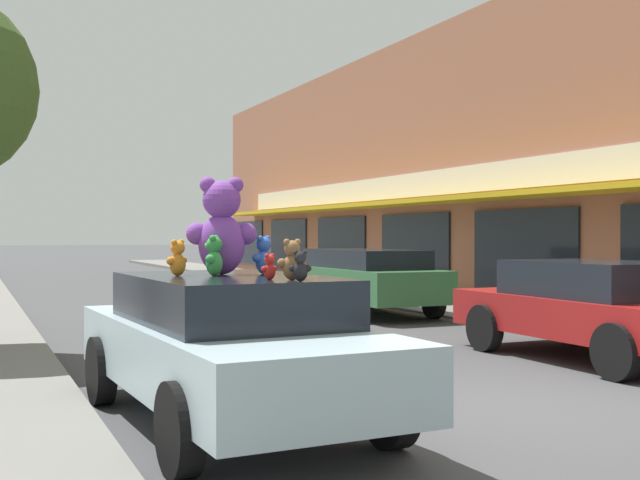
{
  "coord_description": "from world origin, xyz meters",
  "views": [
    {
      "loc": [
        -5.24,
        -6.68,
        1.8
      ],
      "look_at": [
        -0.73,
        3.57,
        1.72
      ],
      "focal_mm": 45.0,
      "sensor_mm": 36.0,
      "label": 1
    }
  ],
  "objects_px": {
    "plush_art_car": "(229,342)",
    "teddy_bear_blue": "(264,255)",
    "teddy_bear_giant": "(222,227)",
    "parked_car_far_center": "(595,307)",
    "teddy_bear_orange": "(178,258)",
    "teddy_bear_brown": "(292,260)",
    "teddy_bear_black": "(300,266)",
    "teddy_bear_green": "(214,256)",
    "parked_car_far_right": "(365,277)",
    "teddy_bear_red": "(270,267)"
  },
  "relations": [
    {
      "from": "plush_art_car",
      "to": "teddy_bear_blue",
      "type": "relative_size",
      "value": 12.33
    },
    {
      "from": "teddy_bear_giant",
      "to": "parked_car_far_center",
      "type": "distance_m",
      "value": 6.16
    },
    {
      "from": "teddy_bear_orange",
      "to": "teddy_bear_blue",
      "type": "xyz_separation_m",
      "value": [
        0.88,
        0.06,
        0.02
      ]
    },
    {
      "from": "teddy_bear_brown",
      "to": "teddy_bear_black",
      "type": "xyz_separation_m",
      "value": [
        -0.0,
        -0.19,
        -0.04
      ]
    },
    {
      "from": "teddy_bear_orange",
      "to": "teddy_bear_green",
      "type": "relative_size",
      "value": 0.89
    },
    {
      "from": "teddy_bear_black",
      "to": "parked_car_far_right",
      "type": "height_order",
      "value": "teddy_bear_black"
    },
    {
      "from": "parked_car_far_center",
      "to": "parked_car_far_right",
      "type": "relative_size",
      "value": 0.94
    },
    {
      "from": "plush_art_car",
      "to": "teddy_bear_green",
      "type": "xyz_separation_m",
      "value": [
        -0.14,
        0.02,
        0.82
      ]
    },
    {
      "from": "teddy_bear_green",
      "to": "plush_art_car",
      "type": "bearing_deg",
      "value": 113.16
    },
    {
      "from": "teddy_bear_orange",
      "to": "parked_car_far_right",
      "type": "height_order",
      "value": "teddy_bear_orange"
    },
    {
      "from": "teddy_bear_giant",
      "to": "teddy_bear_orange",
      "type": "height_order",
      "value": "teddy_bear_giant"
    },
    {
      "from": "plush_art_car",
      "to": "teddy_bear_orange",
      "type": "xyz_separation_m",
      "value": [
        -0.45,
        0.16,
        0.8
      ]
    },
    {
      "from": "parked_car_far_center",
      "to": "teddy_bear_giant",
      "type": "bearing_deg",
      "value": -167.58
    },
    {
      "from": "teddy_bear_giant",
      "to": "teddy_bear_green",
      "type": "height_order",
      "value": "teddy_bear_giant"
    },
    {
      "from": "teddy_bear_black",
      "to": "teddy_bear_orange",
      "type": "relative_size",
      "value": 0.76
    },
    {
      "from": "parked_car_far_right",
      "to": "parked_car_far_center",
      "type": "bearing_deg",
      "value": -90.0
    },
    {
      "from": "teddy_bear_giant",
      "to": "teddy_bear_green",
      "type": "distance_m",
      "value": 0.4
    },
    {
      "from": "teddy_bear_brown",
      "to": "parked_car_far_center",
      "type": "height_order",
      "value": "teddy_bear_brown"
    },
    {
      "from": "plush_art_car",
      "to": "teddy_bear_giant",
      "type": "bearing_deg",
      "value": 84.0
    },
    {
      "from": "teddy_bear_brown",
      "to": "teddy_bear_red",
      "type": "height_order",
      "value": "teddy_bear_brown"
    },
    {
      "from": "teddy_bear_giant",
      "to": "parked_car_far_right",
      "type": "bearing_deg",
      "value": -108.89
    },
    {
      "from": "plush_art_car",
      "to": "parked_car_far_right",
      "type": "distance_m",
      "value": 10.63
    },
    {
      "from": "teddy_bear_red",
      "to": "teddy_bear_blue",
      "type": "distance_m",
      "value": 1.06
    },
    {
      "from": "teddy_bear_black",
      "to": "teddy_bear_blue",
      "type": "height_order",
      "value": "teddy_bear_blue"
    },
    {
      "from": "teddy_bear_black",
      "to": "teddy_bear_red",
      "type": "bearing_deg",
      "value": -45.06
    },
    {
      "from": "teddy_bear_blue",
      "to": "teddy_bear_black",
      "type": "bearing_deg",
      "value": 52.91
    },
    {
      "from": "plush_art_car",
      "to": "teddy_bear_giant",
      "type": "distance_m",
      "value": 1.13
    },
    {
      "from": "parked_car_far_center",
      "to": "parked_car_far_right",
      "type": "bearing_deg",
      "value": 90.0
    },
    {
      "from": "teddy_bear_red",
      "to": "parked_car_far_center",
      "type": "bearing_deg",
      "value": -177.25
    },
    {
      "from": "teddy_bear_brown",
      "to": "teddy_bear_black",
      "type": "distance_m",
      "value": 0.19
    },
    {
      "from": "teddy_bear_blue",
      "to": "parked_car_far_center",
      "type": "xyz_separation_m",
      "value": [
        5.5,
        1.36,
        -0.82
      ]
    },
    {
      "from": "teddy_bear_red",
      "to": "teddy_bear_blue",
      "type": "bearing_deg",
      "value": -126.5
    },
    {
      "from": "parked_car_far_right",
      "to": "teddy_bear_brown",
      "type": "bearing_deg",
      "value": -120.09
    },
    {
      "from": "teddy_bear_green",
      "to": "teddy_bear_red",
      "type": "bearing_deg",
      "value": 49.09
    },
    {
      "from": "teddy_bear_black",
      "to": "teddy_bear_orange",
      "type": "bearing_deg",
      "value": -41.13
    },
    {
      "from": "teddy_bear_brown",
      "to": "teddy_bear_black",
      "type": "relative_size",
      "value": 1.36
    },
    {
      "from": "teddy_bear_orange",
      "to": "parked_car_far_center",
      "type": "xyz_separation_m",
      "value": [
        6.38,
        1.42,
        -0.81
      ]
    },
    {
      "from": "teddy_bear_orange",
      "to": "teddy_bear_red",
      "type": "bearing_deg",
      "value": 86.11
    },
    {
      "from": "plush_art_car",
      "to": "parked_car_far_center",
      "type": "bearing_deg",
      "value": 12.05
    },
    {
      "from": "plush_art_car",
      "to": "parked_car_far_center",
      "type": "relative_size",
      "value": 1.06
    },
    {
      "from": "teddy_bear_blue",
      "to": "teddy_bear_giant",
      "type": "bearing_deg",
      "value": -38.26
    },
    {
      "from": "teddy_bear_brown",
      "to": "teddy_bear_orange",
      "type": "relative_size",
      "value": 1.03
    },
    {
      "from": "teddy_bear_blue",
      "to": "teddy_bear_brown",
      "type": "bearing_deg",
      "value": 51.92
    },
    {
      "from": "parked_car_far_right",
      "to": "teddy_bear_green",
      "type": "bearing_deg",
      "value": -124.57
    },
    {
      "from": "teddy_bear_orange",
      "to": "parked_car_far_center",
      "type": "bearing_deg",
      "value": 157.7
    },
    {
      "from": "plush_art_car",
      "to": "teddy_bear_black",
      "type": "bearing_deg",
      "value": -79.04
    },
    {
      "from": "teddy_bear_giant",
      "to": "teddy_bear_brown",
      "type": "distance_m",
      "value": 1.27
    },
    {
      "from": "teddy_bear_brown",
      "to": "teddy_bear_orange",
      "type": "height_order",
      "value": "teddy_bear_brown"
    },
    {
      "from": "teddy_bear_giant",
      "to": "parked_car_far_right",
      "type": "relative_size",
      "value": 0.2
    },
    {
      "from": "teddy_bear_brown",
      "to": "teddy_bear_red",
      "type": "relative_size",
      "value": 1.56
    }
  ]
}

